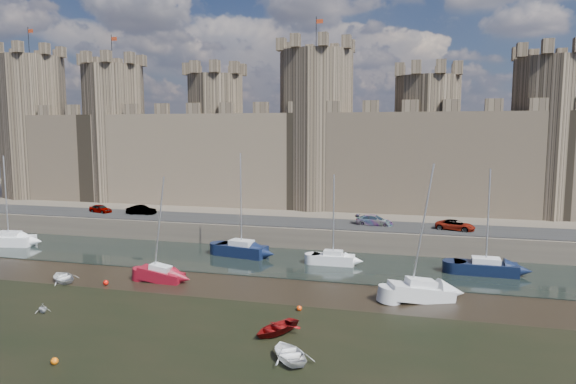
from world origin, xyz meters
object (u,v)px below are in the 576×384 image
Objects in this scene: sailboat_0 at (9,239)px; sailboat_4 at (161,274)px; sailboat_5 at (421,291)px; car_1 at (141,210)px; car_2 at (374,220)px; car_0 at (101,209)px; car_3 at (455,225)px; sailboat_1 at (241,249)px; sailboat_2 at (333,258)px; sailboat_3 at (486,267)px.

sailboat_4 is at bearing -28.50° from sailboat_0.
sailboat_4 is at bearing 159.76° from sailboat_5.
sailboat_5 reaches higher than car_1.
sailboat_4 is at bearing 144.42° from car_2.
sailboat_5 is at bearing -97.52° from car_0.
sailboat_1 is at bearing 125.99° from car_3.
sailboat_4 reaches higher than car_0.
sailboat_5 is (43.68, -19.50, -2.30)m from car_0.
sailboat_3 reaches higher than sailboat_2.
car_3 is 0.38× the size of sailboat_1.
car_1 is at bearing 168.02° from sailboat_3.
sailboat_0 reaches higher than sailboat_2.
car_1 is at bearing 163.46° from sailboat_1.
car_1 is 0.36× the size of sailboat_0.
sailboat_1 reaches higher than car_1.
car_2 is 20.44m from sailboat_5.
sailboat_1 reaches higher than sailboat_0.
sailboat_5 is at bearing 3.51° from sailboat_4.
sailboat_2 is 0.92× the size of sailboat_3.
car_1 is at bearing 104.64° from car_3.
car_3 is (41.02, -0.77, -0.04)m from car_1.
sailboat_3 is (25.52, -0.75, -0.09)m from sailboat_1.
sailboat_2 is 0.83× the size of sailboat_5.
car_2 is 0.44× the size of sailboat_3.
sailboat_0 reaches higher than car_3.
car_1 is 20.29m from sailboat_1.
sailboat_0 is at bearing -164.77° from sailboat_1.
car_2 is 0.48× the size of sailboat_2.
car_0 is 0.37× the size of sailboat_2.
car_3 is at bearing 36.21° from sailboat_2.
car_0 is 0.36× the size of sailboat_4.
car_1 is 16.30m from sailboat_0.
sailboat_2 is at bearing 168.29° from car_2.
sailboat_2 is 17.59m from sailboat_4.
car_2 is at bearing 101.01° from car_3.
sailboat_0 is 29.29m from sailboat_1.
sailboat_3 is at bearing -124.52° from car_2.
sailboat_1 is 1.22× the size of sailboat_2.
sailboat_4 is (-14.59, -9.82, -0.04)m from sailboat_2.
sailboat_1 is at bearing 130.64° from sailboat_5.
sailboat_0 is (-52.35, -10.72, -2.27)m from car_3.
car_3 is at bearing -88.59° from car_2.
car_2 is 16.80m from sailboat_1.
sailboat_5 is at bearing -157.83° from car_2.
sailboat_1 is at bearing 71.27° from sailboat_4.
sailboat_3 is at bearing -149.91° from car_3.
sailboat_0 is (-11.34, -11.49, -2.32)m from car_1.
car_0 is at bearing 87.10° from car_1.
sailboat_2 is 0.95× the size of sailboat_4.
car_0 is 50.85m from sailboat_3.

